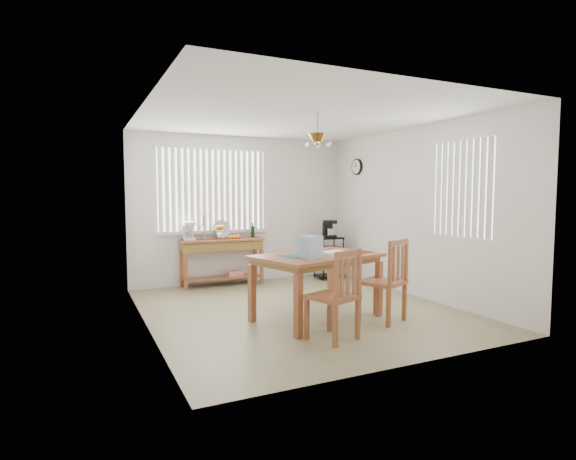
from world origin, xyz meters
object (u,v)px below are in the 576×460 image
wire_cart (329,254)px  cart_items (329,229)px  sideboard (223,251)px  chair_right (385,281)px  chair_left (336,296)px  dining_table (317,262)px

wire_cart → cart_items: size_ratio=2.43×
sideboard → cart_items: 2.02m
sideboard → chair_right: chair_right is taller
chair_left → wire_cart: bearing=60.7°
dining_table → chair_left: chair_left is taller
sideboard → chair_left: 3.38m
cart_items → chair_right: cart_items is taller
sideboard → wire_cart: sideboard is taller
wire_cart → dining_table: size_ratio=0.45×
sideboard → dining_table: 2.59m
chair_left → chair_right: (0.93, 0.35, 0.02)m
dining_table → chair_right: size_ratio=1.69×
cart_items → chair_left: 3.62m
dining_table → sideboard: bearing=100.1°
wire_cart → chair_left: bearing=-119.3°
wire_cart → sideboard: bearing=173.0°
wire_cart → dining_table: bearing=-123.6°
sideboard → cart_items: bearing=-6.7°
cart_items → sideboard: bearing=173.3°
sideboard → chair_right: (1.16, -3.02, -0.10)m
cart_items → chair_left: size_ratio=0.32×
sideboard → dining_table: (0.45, -2.54, 0.12)m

